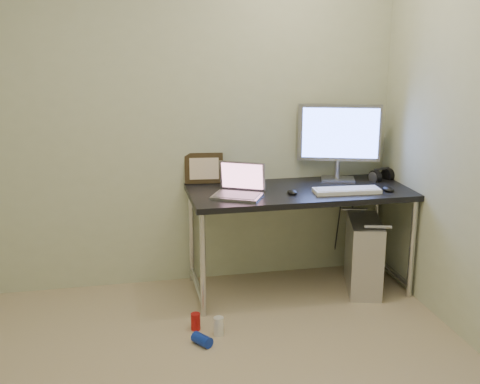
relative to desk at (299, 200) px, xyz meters
name	(u,v)px	position (x,y,z in m)	size (l,w,h in m)	color
wall_back	(154,116)	(-0.97, 0.34, 0.58)	(3.50, 0.02, 2.50)	beige
desk	(299,200)	(0.00, 0.00, 0.00)	(1.55, 0.68, 0.75)	black
tower_computer	(364,255)	(0.47, -0.10, -0.41)	(0.35, 0.54, 0.56)	silver
cable_a	(339,221)	(0.42, 0.29, -0.27)	(0.01, 0.01, 0.70)	black
cable_b	(350,223)	(0.51, 0.27, -0.29)	(0.01, 0.01, 0.72)	black
can_red	(196,322)	(-0.81, -0.48, -0.61)	(0.06, 0.06, 0.11)	#B51413
can_white	(219,326)	(-0.68, -0.58, -0.61)	(0.06, 0.06, 0.12)	white
can_blue	(202,340)	(-0.80, -0.68, -0.63)	(0.07, 0.07, 0.13)	#102BA5
laptop	(239,188)	(-0.45, -0.08, 0.13)	(0.40, 0.38, 0.22)	#A1A0A6
monitor	(339,136)	(0.35, 0.20, 0.41)	(0.59, 0.24, 0.57)	#A1A0A6
keyboard	(347,191)	(0.29, -0.15, 0.09)	(0.46, 0.15, 0.03)	white
mouse_right	(388,188)	(0.59, -0.16, 0.10)	(0.07, 0.12, 0.04)	black
mouse_left	(292,191)	(-0.08, -0.10, 0.10)	(0.07, 0.11, 0.04)	black
headphones	(381,176)	(0.68, 0.14, 0.11)	(0.20, 0.11, 0.12)	black
picture_frame	(204,168)	(-0.63, 0.31, 0.19)	(0.28, 0.03, 0.22)	black
webcam	(243,171)	(-0.34, 0.30, 0.16)	(0.04, 0.03, 0.11)	silver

